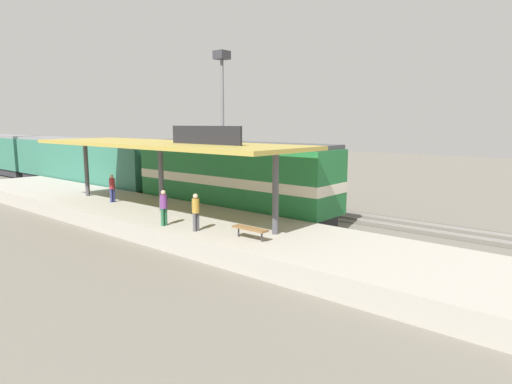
{
  "coord_description": "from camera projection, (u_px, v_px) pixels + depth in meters",
  "views": [
    {
      "loc": [
        -19.69,
        -19.84,
        5.75
      ],
      "look_at": [
        -1.38,
        -4.12,
        2.0
      ],
      "focal_mm": 31.36,
      "sensor_mm": 36.0,
      "label": 1
    }
  ],
  "objects": [
    {
      "name": "light_mast",
      "position": [
        222.0,
        91.0,
        37.83
      ],
      "size": [
        1.1,
        1.1,
        11.7
      ],
      "color": "slate",
      "rests_on": "ground"
    },
    {
      "name": "person_walking",
      "position": [
        196.0,
        210.0,
        20.07
      ],
      "size": [
        0.34,
        0.34,
        1.71
      ],
      "color": "#4C4C51",
      "rests_on": "platform"
    },
    {
      "name": "station_canopy",
      "position": [
        161.0,
        145.0,
        24.21
      ],
      "size": [
        5.2,
        18.0,
        4.7
      ],
      "color": "#47474C",
      "rests_on": "platform"
    },
    {
      "name": "passenger_carriage_front",
      "position": [
        83.0,
        162.0,
        39.06
      ],
      "size": [
        2.9,
        20.0,
        4.24
      ],
      "color": "#28282D",
      "rests_on": "track_near"
    },
    {
      "name": "platform",
      "position": [
        162.0,
        219.0,
        24.9
      ],
      "size": [
        6.0,
        44.0,
        0.9
      ],
      "primitive_type": "cube",
      "color": "#9E998E",
      "rests_on": "ground"
    },
    {
      "name": "platform_bench",
      "position": [
        250.0,
        229.0,
        18.72
      ],
      "size": [
        0.44,
        1.7,
        0.5
      ],
      "color": "#333338",
      "rests_on": "platform"
    },
    {
      "name": "ground_plane",
      "position": [
        242.0,
        209.0,
        29.91
      ],
      "size": [
        120.0,
        120.0,
        0.0
      ],
      "primitive_type": "plane",
      "color": "#666056"
    },
    {
      "name": "person_waiting",
      "position": [
        112.0,
        187.0,
        27.41
      ],
      "size": [
        0.34,
        0.34,
        1.71
      ],
      "color": "navy",
      "rests_on": "platform"
    },
    {
      "name": "track_near",
      "position": [
        221.0,
        214.0,
        28.41
      ],
      "size": [
        3.2,
        110.0,
        0.16
      ],
      "color": "#565249",
      "rests_on": "ground"
    },
    {
      "name": "track_far",
      "position": [
        267.0,
        204.0,
        31.86
      ],
      "size": [
        3.2,
        110.0,
        0.16
      ],
      "color": "#565249",
      "rests_on": "ground"
    },
    {
      "name": "person_boarding",
      "position": [
        164.0,
        206.0,
        21.13
      ],
      "size": [
        0.34,
        0.34,
        1.71
      ],
      "color": "#23603D",
      "rests_on": "platform"
    },
    {
      "name": "locomotive",
      "position": [
        231.0,
        178.0,
        27.45
      ],
      "size": [
        2.93,
        14.43,
        4.44
      ],
      "color": "#28282D",
      "rests_on": "track_near"
    },
    {
      "name": "freight_car",
      "position": [
        243.0,
        174.0,
        33.01
      ],
      "size": [
        2.8,
        12.0,
        3.54
      ],
      "color": "#28282D",
      "rests_on": "track_far"
    }
  ]
}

